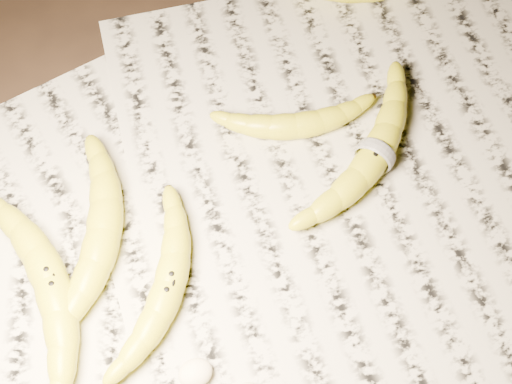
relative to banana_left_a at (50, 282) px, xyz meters
name	(u,v)px	position (x,y,z in m)	size (l,w,h in m)	color
ground	(256,254)	(0.22, -0.04, -0.03)	(3.00, 3.00, 0.00)	black
newspaper_patch	(226,255)	(0.19, -0.03, -0.02)	(0.90, 0.70, 0.01)	#BBB7A0
banana_left_a	(50,282)	(0.00, 0.00, 0.00)	(0.23, 0.06, 0.04)	yellow
banana_left_b	(102,234)	(0.07, 0.03, 0.00)	(0.21, 0.06, 0.04)	yellow
banana_center	(168,285)	(0.11, -0.05, 0.00)	(0.19, 0.06, 0.04)	yellow
banana_taped	(375,154)	(0.39, 0.01, 0.00)	(0.23, 0.06, 0.04)	yellow
banana_upper_a	(296,124)	(0.32, 0.09, 0.00)	(0.17, 0.05, 0.03)	yellow
measuring_tape	(375,154)	(0.39, 0.01, 0.00)	(0.05, 0.05, 0.00)	white
flesh_chunk_a	(195,372)	(0.11, -0.14, -0.01)	(0.04, 0.03, 0.02)	beige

